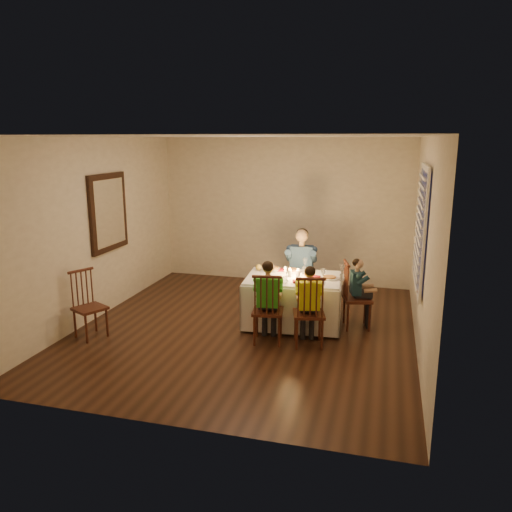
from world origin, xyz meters
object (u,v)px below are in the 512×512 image
(chair_near_right, at_px, (308,345))
(child_yellow, at_px, (308,345))
(dining_table, at_px, (293,291))
(adult, at_px, (300,308))
(chair_extra, at_px, (92,337))
(chair_end, at_px, (356,327))
(chair_near_left, at_px, (268,342))
(serving_bowl, at_px, (273,270))
(child_green, at_px, (268,342))
(chair_adult, at_px, (300,308))
(child_teal, at_px, (356,327))

(chair_near_right, xyz_separation_m, child_yellow, (-0.00, 0.00, 0.00))
(chair_near_right, bearing_deg, dining_table, -77.68)
(adult, bearing_deg, chair_extra, -146.38)
(chair_extra, bearing_deg, adult, -26.20)
(dining_table, xyz_separation_m, chair_end, (0.88, 0.11, -0.49))
(chair_end, height_order, child_yellow, child_yellow)
(child_yellow, bearing_deg, chair_extra, -3.95)
(chair_near_left, bearing_deg, serving_bowl, -89.06)
(child_green, bearing_deg, chair_adult, -105.75)
(child_yellow, bearing_deg, dining_table, -77.68)
(chair_adult, relative_size, chair_near_right, 1.00)
(child_yellow, xyz_separation_m, serving_bowl, (-0.68, 0.89, 0.72))
(dining_table, xyz_separation_m, serving_bowl, (-0.35, 0.21, 0.23))
(dining_table, xyz_separation_m, chair_near_right, (0.33, -0.68, -0.49))
(chair_near_right, xyz_separation_m, chair_end, (0.55, 0.79, 0.00))
(chair_end, distance_m, chair_extra, 3.60)
(chair_near_left, xyz_separation_m, serving_bowl, (-0.16, 0.93, 0.72))
(child_green, bearing_deg, chair_end, -151.03)
(chair_adult, height_order, chair_near_right, same)
(chair_near_right, bearing_deg, child_teal, -138.54)
(chair_near_left, height_order, child_yellow, child_yellow)
(chair_near_right, relative_size, child_teal, 0.96)
(dining_table, bearing_deg, chair_near_left, -109.29)
(child_yellow, bearing_deg, serving_bowl, -66.40)
(chair_extra, xyz_separation_m, child_green, (2.30, 0.45, 0.00))
(chair_end, distance_m, adult, 1.07)
(chair_near_left, distance_m, child_green, 0.00)
(child_yellow, bearing_deg, chair_end, -138.54)
(dining_table, height_order, chair_extra, dining_table)
(chair_end, height_order, adult, adult)
(adult, height_order, serving_bowl, serving_bowl)
(chair_adult, relative_size, child_teal, 0.96)
(dining_table, relative_size, chair_near_left, 1.49)
(dining_table, relative_size, chair_extra, 1.55)
(chair_adult, height_order, chair_near_left, same)
(chair_end, bearing_deg, child_green, 113.50)
(chair_adult, relative_size, chair_end, 1.00)
(chair_adult, xyz_separation_m, child_teal, (0.89, -0.60, 0.00))
(dining_table, bearing_deg, chair_end, 2.32)
(chair_adult, xyz_separation_m, chair_extra, (-2.47, -1.87, 0.00))
(chair_near_left, height_order, chair_extra, chair_near_left)
(chair_end, xyz_separation_m, child_green, (-1.07, -0.82, 0.00))
(chair_adult, distance_m, chair_end, 1.07)
(chair_near_right, distance_m, chair_extra, 2.86)
(dining_table, relative_size, child_teal, 1.42)
(chair_end, bearing_deg, child_yellow, 131.06)
(chair_adult, xyz_separation_m, serving_bowl, (-0.33, -0.49, 0.72))
(chair_adult, distance_m, child_teal, 1.07)
(child_green, relative_size, serving_bowl, 5.11)
(adult, relative_size, child_yellow, 1.20)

